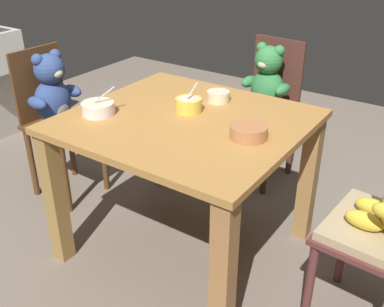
{
  "coord_description": "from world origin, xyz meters",
  "views": [
    {
      "loc": [
        1.08,
        -1.54,
        1.53
      ],
      "look_at": [
        0.0,
        0.05,
        0.52
      ],
      "focal_mm": 42.32,
      "sensor_mm": 36.0,
      "label": 1
    }
  ],
  "objects_px": {
    "teddy_chair_near_left": "(55,102)",
    "porridge_bowl_terracotta_near_right": "(249,131)",
    "porridge_bowl_cream_far_center": "(218,96)",
    "teddy_chair_far_center": "(266,90)",
    "porridge_bowl_yellow_center": "(189,105)",
    "porridge_bowl_white_near_left": "(98,108)",
    "dining_table": "(186,146)"
  },
  "relations": [
    {
      "from": "porridge_bowl_white_near_left",
      "to": "porridge_bowl_cream_far_center",
      "type": "relative_size",
      "value": 1.34
    },
    {
      "from": "teddy_chair_near_left",
      "to": "dining_table",
      "type": "bearing_deg",
      "value": 0.03
    },
    {
      "from": "dining_table",
      "to": "porridge_bowl_terracotta_near_right",
      "type": "bearing_deg",
      "value": -3.85
    },
    {
      "from": "porridge_bowl_white_near_left",
      "to": "dining_table",
      "type": "bearing_deg",
      "value": 27.54
    },
    {
      "from": "dining_table",
      "to": "teddy_chair_far_center",
      "type": "distance_m",
      "value": 0.9
    },
    {
      "from": "teddy_chair_near_left",
      "to": "porridge_bowl_cream_far_center",
      "type": "distance_m",
      "value": 0.99
    },
    {
      "from": "dining_table",
      "to": "porridge_bowl_terracotta_near_right",
      "type": "distance_m",
      "value": 0.37
    },
    {
      "from": "teddy_chair_far_center",
      "to": "teddy_chair_near_left",
      "type": "xyz_separation_m",
      "value": [
        -0.91,
        -0.87,
        0.01
      ]
    },
    {
      "from": "porridge_bowl_cream_far_center",
      "to": "porridge_bowl_yellow_center",
      "type": "bearing_deg",
      "value": -102.58
    },
    {
      "from": "teddy_chair_near_left",
      "to": "porridge_bowl_cream_far_center",
      "type": "relative_size",
      "value": 7.83
    },
    {
      "from": "teddy_chair_near_left",
      "to": "porridge_bowl_white_near_left",
      "type": "bearing_deg",
      "value": -18.7
    },
    {
      "from": "dining_table",
      "to": "porridge_bowl_white_near_left",
      "type": "bearing_deg",
      "value": -152.46
    },
    {
      "from": "dining_table",
      "to": "porridge_bowl_cream_far_center",
      "type": "distance_m",
      "value": 0.31
    },
    {
      "from": "dining_table",
      "to": "porridge_bowl_cream_far_center",
      "type": "xyz_separation_m",
      "value": [
        0.01,
        0.27,
        0.17
      ]
    },
    {
      "from": "porridge_bowl_yellow_center",
      "to": "teddy_chair_far_center",
      "type": "bearing_deg",
      "value": 89.78
    },
    {
      "from": "porridge_bowl_terracotta_near_right",
      "to": "dining_table",
      "type": "bearing_deg",
      "value": 176.15
    },
    {
      "from": "porridge_bowl_white_near_left",
      "to": "porridge_bowl_terracotta_near_right",
      "type": "bearing_deg",
      "value": 13.48
    },
    {
      "from": "dining_table",
      "to": "porridge_bowl_yellow_center",
      "type": "bearing_deg",
      "value": 115.18
    },
    {
      "from": "porridge_bowl_cream_far_center",
      "to": "dining_table",
      "type": "bearing_deg",
      "value": -91.94
    },
    {
      "from": "teddy_chair_far_center",
      "to": "porridge_bowl_yellow_center",
      "type": "relative_size",
      "value": 6.61
    },
    {
      "from": "porridge_bowl_white_near_left",
      "to": "porridge_bowl_cream_far_center",
      "type": "bearing_deg",
      "value": 50.87
    },
    {
      "from": "teddy_chair_far_center",
      "to": "porridge_bowl_cream_far_center",
      "type": "distance_m",
      "value": 0.66
    },
    {
      "from": "teddy_chair_near_left",
      "to": "porridge_bowl_terracotta_near_right",
      "type": "relative_size",
      "value": 5.65
    },
    {
      "from": "porridge_bowl_terracotta_near_right",
      "to": "teddy_chair_far_center",
      "type": "bearing_deg",
      "value": 111.34
    },
    {
      "from": "dining_table",
      "to": "porridge_bowl_cream_far_center",
      "type": "relative_size",
      "value": 9.17
    },
    {
      "from": "porridge_bowl_terracotta_near_right",
      "to": "teddy_chair_near_left",
      "type": "bearing_deg",
      "value": 177.73
    },
    {
      "from": "dining_table",
      "to": "teddy_chair_near_left",
      "type": "bearing_deg",
      "value": 178.29
    },
    {
      "from": "teddy_chair_near_left",
      "to": "porridge_bowl_white_near_left",
      "type": "distance_m",
      "value": 0.64
    },
    {
      "from": "teddy_chair_far_center",
      "to": "porridge_bowl_white_near_left",
      "type": "height_order",
      "value": "teddy_chair_far_center"
    },
    {
      "from": "teddy_chair_far_center",
      "to": "porridge_bowl_white_near_left",
      "type": "distance_m",
      "value": 1.15
    },
    {
      "from": "teddy_chair_near_left",
      "to": "porridge_bowl_yellow_center",
      "type": "distance_m",
      "value": 0.92
    },
    {
      "from": "porridge_bowl_yellow_center",
      "to": "porridge_bowl_cream_far_center",
      "type": "xyz_separation_m",
      "value": [
        0.04,
        0.19,
        -0.01
      ]
    }
  ]
}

